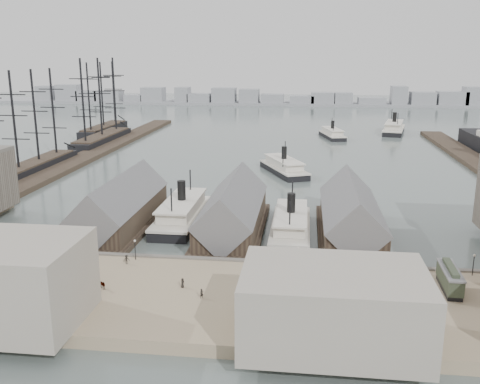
# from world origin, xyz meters

# --- Properties ---
(ground) EXTENTS (900.00, 900.00, 0.00)m
(ground) POSITION_xyz_m (0.00, 0.00, 0.00)
(ground) COLOR #4E5B59
(ground) RESTS_ON ground
(quay) EXTENTS (180.00, 30.00, 2.00)m
(quay) POSITION_xyz_m (0.00, -20.00, 1.00)
(quay) COLOR gray
(quay) RESTS_ON ground
(seawall) EXTENTS (180.00, 1.20, 2.30)m
(seawall) POSITION_xyz_m (0.00, -5.20, 1.15)
(seawall) COLOR #59544C
(seawall) RESTS_ON ground
(west_wharf) EXTENTS (10.00, 220.00, 1.60)m
(west_wharf) POSITION_xyz_m (-68.00, 100.00, 0.80)
(west_wharf) COLOR #2D231C
(west_wharf) RESTS_ON ground
(ferry_shed_west) EXTENTS (14.00, 42.00, 12.60)m
(ferry_shed_west) POSITION_xyz_m (-26.00, 16.88, 4.64)
(ferry_shed_west) COLOR #2D231C
(ferry_shed_west) RESTS_ON ground
(ferry_shed_center) EXTENTS (14.00, 42.00, 12.60)m
(ferry_shed_center) POSITION_xyz_m (0.00, 16.88, 4.64)
(ferry_shed_center) COLOR #2D231C
(ferry_shed_center) RESTS_ON ground
(ferry_shed_east) EXTENTS (14.00, 42.00, 12.60)m
(ferry_shed_east) POSITION_xyz_m (26.00, 16.88, 4.64)
(ferry_shed_east) COLOR #2D231C
(ferry_shed_east) RESTS_ON ground
(street_bldg_center) EXTENTS (24.00, 16.00, 10.00)m
(street_bldg_center) POSITION_xyz_m (20.00, -32.00, 7.00)
(street_bldg_center) COLOR gray
(street_bldg_center) RESTS_ON quay
(lamp_post_near_w) EXTENTS (0.44, 0.44, 3.92)m
(lamp_post_near_w) POSITION_xyz_m (-15.00, -7.00, 4.71)
(lamp_post_near_w) COLOR black
(lamp_post_near_w) RESTS_ON quay
(lamp_post_near_e) EXTENTS (0.44, 0.44, 3.92)m
(lamp_post_near_e) POSITION_xyz_m (15.00, -7.00, 4.71)
(lamp_post_near_e) COLOR black
(lamp_post_near_e) RESTS_ON quay
(lamp_post_far_e) EXTENTS (0.44, 0.44, 3.92)m
(lamp_post_far_e) POSITION_xyz_m (45.00, -7.00, 4.71)
(lamp_post_far_e) COLOR black
(lamp_post_far_e) RESTS_ON quay
(far_shore) EXTENTS (500.00, 40.00, 15.72)m
(far_shore) POSITION_xyz_m (-2.07, 334.14, 3.91)
(far_shore) COLOR gray
(far_shore) RESTS_ON ground
(ferry_docked_west) EXTENTS (9.08, 30.27, 10.81)m
(ferry_docked_west) POSITION_xyz_m (-13.00, 22.58, 2.53)
(ferry_docked_west) COLOR black
(ferry_docked_west) RESTS_ON ground
(ferry_docked_east) EXTENTS (8.42, 28.08, 10.03)m
(ferry_docked_east) POSITION_xyz_m (13.00, 16.84, 2.35)
(ferry_docked_east) COLOR black
(ferry_docked_east) RESTS_ON ground
(ferry_open_near) EXTENTS (18.39, 28.13, 9.70)m
(ferry_open_near) POSITION_xyz_m (8.73, 80.18, 2.27)
(ferry_open_near) COLOR black
(ferry_open_near) RESTS_ON ground
(ferry_open_mid) EXTENTS (12.83, 25.60, 8.77)m
(ferry_open_mid) POSITION_xyz_m (28.41, 162.15, 2.06)
(ferry_open_mid) COLOR black
(ferry_open_mid) RESTS_ON ground
(ferry_open_far) EXTENTS (15.87, 32.63, 11.20)m
(ferry_open_far) POSITION_xyz_m (60.28, 182.42, 2.62)
(ferry_open_far) COLOR black
(ferry_open_far) RESTS_ON ground
(sailing_ship_near) EXTENTS (8.35, 57.54, 34.34)m
(sailing_ship_near) POSITION_xyz_m (-75.58, 67.94, 2.52)
(sailing_ship_near) COLOR black
(sailing_ship_near) RESTS_ON ground
(sailing_ship_mid) EXTENTS (9.15, 52.85, 37.61)m
(sailing_ship_mid) POSITION_xyz_m (-75.02, 132.14, 2.69)
(sailing_ship_mid) COLOR black
(sailing_ship_mid) RESTS_ON ground
(sailing_ship_far) EXTENTS (8.62, 47.88, 35.43)m
(sailing_ship_far) POSITION_xyz_m (-86.79, 164.82, 2.56)
(sailing_ship_far) COLOR black
(sailing_ship_far) RESTS_ON ground
(tram) EXTENTS (2.88, 9.99, 3.53)m
(tram) POSITION_xyz_m (39.54, -13.40, 3.81)
(tram) COLOR black
(tram) RESTS_ON quay
(horse_cart_left) EXTENTS (4.65, 1.60, 1.54)m
(horse_cart_left) POSITION_xyz_m (-33.50, -19.01, 2.79)
(horse_cart_left) COLOR black
(horse_cart_left) RESTS_ON quay
(horse_cart_center) EXTENTS (4.72, 3.41, 1.50)m
(horse_cart_center) POSITION_xyz_m (-17.27, -20.61, 2.78)
(horse_cart_center) COLOR black
(horse_cart_center) RESTS_ON quay
(horse_cart_right) EXTENTS (4.70, 1.91, 1.64)m
(horse_cart_right) POSITION_xyz_m (13.10, -19.85, 2.83)
(horse_cart_right) COLOR black
(horse_cart_right) RESTS_ON quay
(pedestrian_2) EXTENTS (1.26, 1.16, 1.71)m
(pedestrian_2) POSITION_xyz_m (-15.97, -9.21, 2.85)
(pedestrian_2) COLOR black
(pedestrian_2) RESTS_ON quay
(pedestrian_3) EXTENTS (1.02, 0.69, 1.60)m
(pedestrian_3) POSITION_xyz_m (-21.61, -23.45, 2.80)
(pedestrian_3) COLOR black
(pedestrian_3) RESTS_ON quay
(pedestrian_4) EXTENTS (0.67, 0.87, 1.58)m
(pedestrian_4) POSITION_xyz_m (-3.56, -17.90, 2.79)
(pedestrian_4) COLOR black
(pedestrian_4) RESTS_ON quay
(pedestrian_5) EXTENTS (0.71, 0.69, 1.57)m
(pedestrian_5) POSITION_xyz_m (0.33, -21.46, 2.78)
(pedestrian_5) COLOR black
(pedestrian_5) RESTS_ON quay
(pedestrian_6) EXTENTS (0.94, 1.02, 1.69)m
(pedestrian_6) POSITION_xyz_m (27.03, -11.83, 2.85)
(pedestrian_6) COLOR black
(pedestrian_6) RESTS_ON quay
(pedestrian_7) EXTENTS (1.14, 1.30, 1.75)m
(pedestrian_7) POSITION_xyz_m (32.79, -26.77, 2.88)
(pedestrian_7) COLOR black
(pedestrian_7) RESTS_ON quay
(pedestrian_8) EXTENTS (0.96, 1.00, 1.67)m
(pedestrian_8) POSITION_xyz_m (39.13, -15.24, 2.83)
(pedestrian_8) COLOR black
(pedestrian_8) RESTS_ON quay
(pedestrian_10) EXTENTS (0.74, 1.15, 1.82)m
(pedestrian_10) POSITION_xyz_m (-27.18, -20.63, 2.91)
(pedestrian_10) COLOR black
(pedestrian_10) RESTS_ON quay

